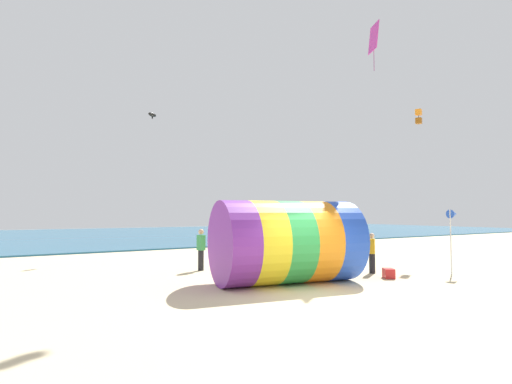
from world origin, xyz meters
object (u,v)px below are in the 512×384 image
(giant_inflatable_tube, at_px, (287,242))
(bystander_mid_beach, at_px, (201,249))
(kite_orange_box, at_px, (419,117))
(kite_black_parafoil, at_px, (152,115))
(bystander_near_water, at_px, (319,236))
(kite_magenta_diamond, at_px, (374,38))
(cooler_box, at_px, (389,273))
(beach_flag, at_px, (453,217))
(kite_handler, at_px, (372,253))

(giant_inflatable_tube, bearing_deg, bystander_mid_beach, 105.98)
(kite_orange_box, height_order, kite_black_parafoil, kite_black_parafoil)
(bystander_near_water, bearing_deg, bystander_mid_beach, -154.56)
(kite_orange_box, bearing_deg, kite_magenta_diamond, 147.21)
(bystander_near_water, bearing_deg, cooler_box, -119.15)
(kite_magenta_diamond, xyz_separation_m, kite_black_parafoil, (-9.57, 8.71, -3.70))
(beach_flag, bearing_deg, kite_orange_box, 48.21)
(bystander_mid_beach, relative_size, beach_flag, 0.68)
(kite_black_parafoil, distance_m, beach_flag, 17.24)
(giant_inflatable_tube, height_order, bystander_near_water, giant_inflatable_tube)
(kite_handler, relative_size, cooler_box, 3.13)
(kite_handler, xyz_separation_m, beach_flag, (2.65, -1.87, 1.46))
(giant_inflatable_tube, bearing_deg, kite_black_parafoil, 94.81)
(giant_inflatable_tube, bearing_deg, kite_handler, 0.03)
(beach_flag, bearing_deg, kite_handler, 144.88)
(kite_magenta_diamond, bearing_deg, kite_handler, -141.01)
(bystander_near_water, relative_size, bystander_mid_beach, 0.94)
(kite_black_parafoil, relative_size, bystander_mid_beach, 0.44)
(cooler_box, bearing_deg, kite_handler, 70.01)
(kite_black_parafoil, xyz_separation_m, cooler_box, (4.88, -13.33, -8.19))
(beach_flag, bearing_deg, kite_black_parafoil, 119.53)
(beach_flag, bearing_deg, cooler_box, 167.07)
(kite_orange_box, relative_size, kite_black_parafoil, 1.10)
(kite_black_parafoil, bearing_deg, cooler_box, -69.91)
(kite_handler, xyz_separation_m, bystander_mid_beach, (-5.54, 4.43, 0.08))
(bystander_near_water, distance_m, bystander_mid_beach, 12.41)
(kite_magenta_diamond, distance_m, kite_black_parafoil, 13.46)
(kite_magenta_diamond, height_order, kite_black_parafoil, kite_magenta_diamond)
(kite_magenta_diamond, bearing_deg, bystander_mid_beach, 174.37)
(bystander_mid_beach, bearing_deg, bystander_near_water, 25.44)
(bystander_near_water, bearing_deg, kite_handler, -120.15)
(bystander_near_water, height_order, beach_flag, beach_flag)
(kite_handler, relative_size, kite_magenta_diamond, 0.61)
(giant_inflatable_tube, relative_size, bystander_near_water, 3.24)
(kite_orange_box, bearing_deg, giant_inflatable_tube, -168.33)
(giant_inflatable_tube, relative_size, kite_handler, 3.29)
(giant_inflatable_tube, height_order, bystander_mid_beach, giant_inflatable_tube)
(kite_black_parafoil, bearing_deg, bystander_mid_beach, -91.79)
(kite_handler, bearing_deg, beach_flag, -35.12)
(kite_handler, height_order, bystander_near_water, bystander_near_water)
(kite_orange_box, height_order, bystander_near_water, kite_orange_box)
(kite_magenta_diamond, bearing_deg, kite_orange_box, -32.79)
(giant_inflatable_tube, distance_m, kite_handler, 4.32)
(giant_inflatable_tube, bearing_deg, cooler_box, -16.75)
(kite_handler, relative_size, bystander_near_water, 0.98)
(kite_magenta_diamond, bearing_deg, giant_inflatable_tube, -157.95)
(cooler_box, bearing_deg, giant_inflatable_tube, 163.25)
(kite_handler, bearing_deg, giant_inflatable_tube, -179.97)
(kite_handler, relative_size, kite_orange_box, 1.93)
(kite_magenta_diamond, height_order, beach_flag, kite_magenta_diamond)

